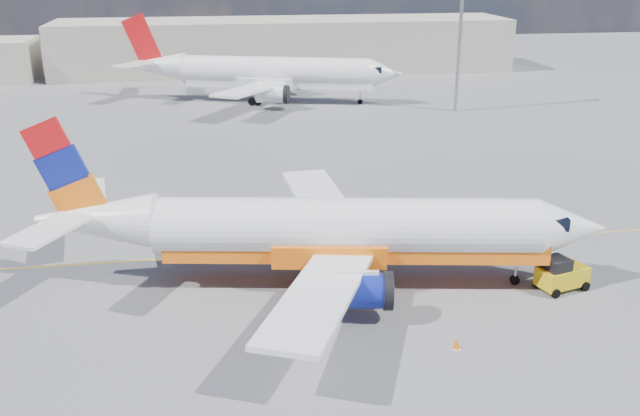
{
  "coord_description": "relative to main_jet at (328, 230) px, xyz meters",
  "views": [
    {
      "loc": [
        -7.01,
        -38.17,
        17.83
      ],
      "look_at": [
        -0.89,
        1.12,
        3.5
      ],
      "focal_mm": 40.0,
      "sensor_mm": 36.0,
      "label": 1
    }
  ],
  "objects": [
    {
      "name": "ground",
      "position": [
        0.89,
        1.88,
        -3.24
      ],
      "size": [
        240.0,
        240.0,
        0.0
      ],
      "primitive_type": "plane",
      "color": "#57575C",
      "rests_on": "ground"
    },
    {
      "name": "taxi_line",
      "position": [
        0.89,
        4.88,
        -3.23
      ],
      "size": [
        70.0,
        0.15,
        0.01
      ],
      "primitive_type": "cube",
      "color": "gold",
      "rests_on": "ground"
    },
    {
      "name": "terminal_main",
      "position": [
        5.89,
        76.88,
        0.76
      ],
      "size": [
        70.0,
        14.0,
        8.0
      ],
      "primitive_type": "cube",
      "color": "#B3AC9A",
      "rests_on": "ground"
    },
    {
      "name": "main_jet",
      "position": [
        0.0,
        0.0,
        0.0
      ],
      "size": [
        32.18,
        25.02,
        9.72
      ],
      "rotation": [
        0.0,
        0.0,
        -0.17
      ],
      "color": "white",
      "rests_on": "ground"
    },
    {
      "name": "second_jet",
      "position": [
        1.03,
        52.79,
        0.34
      ],
      "size": [
        35.49,
        27.04,
        10.74
      ],
      "rotation": [
        0.0,
        0.0,
        -0.29
      ],
      "color": "white",
      "rests_on": "ground"
    },
    {
      "name": "gse_tug",
      "position": [
        12.69,
        -2.75,
        -2.31
      ],
      "size": [
        3.07,
        2.37,
        1.97
      ],
      "rotation": [
        0.0,
        0.0,
        0.28
      ],
      "color": "black",
      "rests_on": "ground"
    },
    {
      "name": "traffic_cone",
      "position": [
        4.87,
        -7.98,
        -2.96
      ],
      "size": [
        0.41,
        0.41,
        0.57
      ],
      "color": "white",
      "rests_on": "ground"
    },
    {
      "name": "floodlight_mast",
      "position": [
        22.58,
        43.7,
        8.11
      ],
      "size": [
        1.38,
        1.38,
        18.93
      ],
      "color": "#9999A1",
      "rests_on": "ground"
    }
  ]
}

